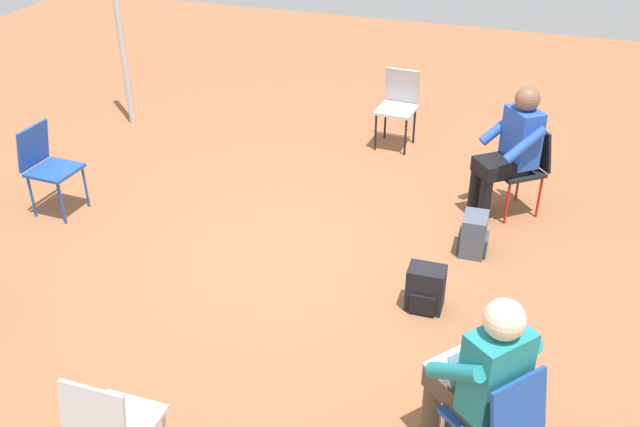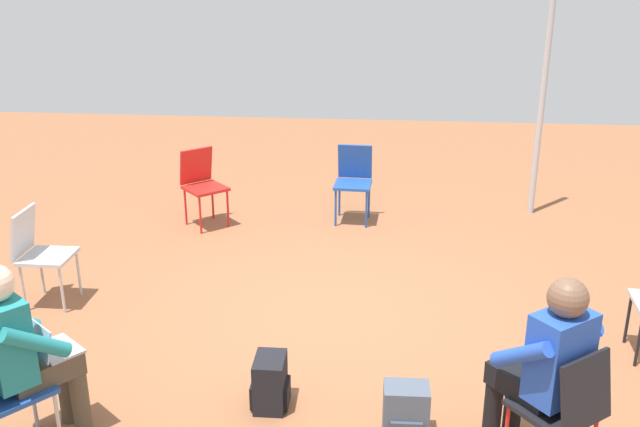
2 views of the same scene
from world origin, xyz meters
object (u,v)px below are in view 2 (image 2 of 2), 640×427
object	(u,v)px
backpack_near_laptop_user	(406,415)
backpack_by_empty_chair	(270,385)
chair_northwest	(202,181)
person_with_laptop	(22,346)
chair_southeast	(565,406)
chair_north	(354,178)
person_in_blue	(545,361)
chair_west	(39,250)

from	to	relation	value
backpack_near_laptop_user	backpack_by_empty_chair	xyz separation A→B (m)	(-0.89, 0.24, 0.00)
chair_northwest	person_with_laptop	size ratio (longest dim) A/B	0.69
chair_southeast	backpack_by_empty_chair	xyz separation A→B (m)	(-1.75, 0.54, -0.34)
chair_northwest	person_with_laptop	bearing A→B (deg)	46.02
chair_northwest	chair_north	bearing A→B (deg)	147.64
chair_north	person_with_laptop	bearing A→B (deg)	70.42
person_in_blue	backpack_by_empty_chair	bearing A→B (deg)	127.83
chair_north	chair_northwest	bearing A→B (deg)	13.52
chair_southeast	person_with_laptop	size ratio (longest dim) A/B	0.69
chair_north	chair_southeast	size ratio (longest dim) A/B	1.00
backpack_near_laptop_user	person_with_laptop	bearing A→B (deg)	-172.41
person_in_blue	backpack_near_laptop_user	size ratio (longest dim) A/B	3.44
chair_north	chair_northwest	xyz separation A→B (m)	(-1.65, -0.31, 0.00)
chair_west	backpack_near_laptop_user	bearing A→B (deg)	63.26
person_in_blue	backpack_near_laptop_user	world-z (taller)	person_in_blue
person_in_blue	backpack_by_empty_chair	xyz separation A→B (m)	(-1.65, 0.41, -0.54)
chair_west	person_with_laptop	xyz separation A→B (m)	(0.82, -1.84, 0.20)
chair_north	person_with_laptop	size ratio (longest dim) A/B	0.69
chair_west	backpack_by_empty_chair	xyz separation A→B (m)	(2.18, -1.30, -0.34)
backpack_near_laptop_user	person_in_blue	bearing A→B (deg)	-12.78
chair_northwest	backpack_by_empty_chair	xyz separation A→B (m)	(1.29, -3.30, -0.34)
chair_west	backpack_near_laptop_user	size ratio (longest dim) A/B	2.36
person_with_laptop	chair_northwest	bearing A→B (deg)	128.15
chair_west	person_with_laptop	world-z (taller)	person_with_laptop
person_with_laptop	person_in_blue	world-z (taller)	same
person_with_laptop	person_in_blue	xyz separation A→B (m)	(3.01, 0.13, 0.00)
chair_north	chair_west	size ratio (longest dim) A/B	1.00
chair_west	chair_north	bearing A→B (deg)	132.04
chair_northwest	chair_southeast	distance (m)	4.90
backpack_by_empty_chair	person_with_laptop	bearing A→B (deg)	-158.44
chair_north	person_with_laptop	world-z (taller)	person_with_laptop
backpack_by_empty_chair	chair_north	bearing A→B (deg)	84.29
chair_northwest	chair_southeast	size ratio (longest dim) A/B	1.00
chair_northwest	chair_west	xyz separation A→B (m)	(-0.89, -2.00, 0.00)
chair_southeast	backpack_by_empty_chair	distance (m)	1.86
backpack_by_empty_chair	person_in_blue	bearing A→B (deg)	-14.00
chair_northwest	chair_west	size ratio (longest dim) A/B	1.00
chair_north	backpack_near_laptop_user	distance (m)	3.90
chair_west	chair_northwest	bearing A→B (deg)	155.76
chair_west	chair_southeast	bearing A→B (deg)	64.76
chair_north	backpack_by_empty_chair	world-z (taller)	chair_north
person_with_laptop	backpack_by_empty_chair	world-z (taller)	person_with_laptop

